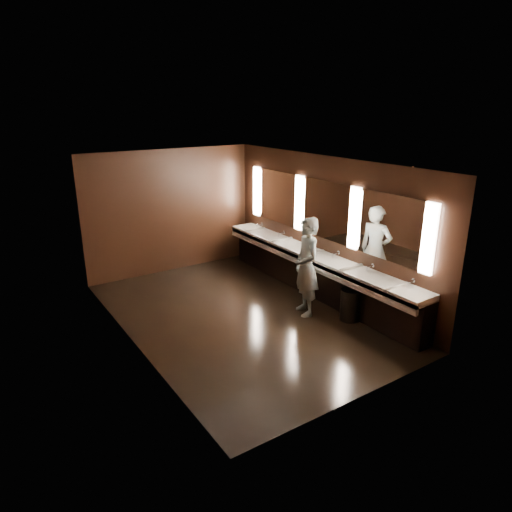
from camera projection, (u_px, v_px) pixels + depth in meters
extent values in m
plane|color=black|center=(241.00, 315.00, 8.48)|extent=(6.00, 6.00, 0.00)
cube|color=#2D2D2B|center=(239.00, 163.00, 7.59)|extent=(4.00, 6.00, 0.02)
cube|color=black|center=(171.00, 211.00, 10.40)|extent=(4.00, 0.02, 2.80)
cube|color=black|center=(367.00, 302.00, 5.67)|extent=(4.00, 0.02, 2.80)
cube|color=black|center=(129.00, 265.00, 6.98)|extent=(0.02, 6.00, 2.80)
cube|color=black|center=(325.00, 227.00, 9.09)|extent=(0.02, 6.00, 2.80)
cube|color=black|center=(316.00, 275.00, 9.31)|extent=(0.36, 5.40, 0.81)
cube|color=white|center=(313.00, 256.00, 9.12)|extent=(0.55, 5.40, 0.12)
cube|color=white|center=(304.00, 262.00, 9.01)|extent=(0.06, 5.40, 0.18)
cylinder|color=silver|center=(411.00, 281.00, 7.44)|extent=(0.18, 0.04, 0.04)
cylinder|color=silver|center=(370.00, 266.00, 8.13)|extent=(0.18, 0.04, 0.04)
cylinder|color=silver|center=(336.00, 253.00, 8.82)|extent=(0.18, 0.04, 0.04)
cylinder|color=silver|center=(307.00, 242.00, 9.52)|extent=(0.18, 0.04, 0.04)
cylinder|color=silver|center=(282.00, 233.00, 10.21)|extent=(0.18, 0.04, 0.04)
cylinder|color=silver|center=(259.00, 224.00, 10.90)|extent=(0.18, 0.04, 0.04)
cube|color=#FDE6CE|center=(429.00, 239.00, 7.07)|extent=(0.06, 0.22, 1.15)
cube|color=white|center=(389.00, 228.00, 7.71)|extent=(0.03, 1.32, 1.15)
cube|color=#FDE6CE|center=(354.00, 218.00, 8.33)|extent=(0.06, 0.23, 1.15)
cube|color=white|center=(325.00, 210.00, 8.97)|extent=(0.03, 1.32, 1.15)
cube|color=#FDE6CE|center=(299.00, 203.00, 9.59)|extent=(0.06, 0.23, 1.15)
cube|color=white|center=(277.00, 197.00, 10.23)|extent=(0.03, 1.32, 1.15)
cube|color=#FDE6CE|center=(257.00, 191.00, 10.85)|extent=(0.06, 0.22, 1.15)
imported|color=#8EBED4|center=(306.00, 267.00, 8.30)|extent=(0.62, 0.77, 1.84)
cylinder|color=black|center=(351.00, 305.00, 8.24)|extent=(0.49, 0.49, 0.58)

